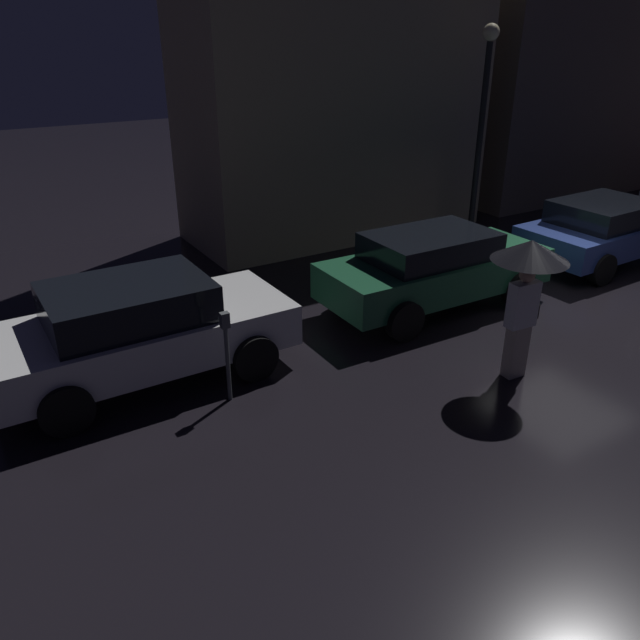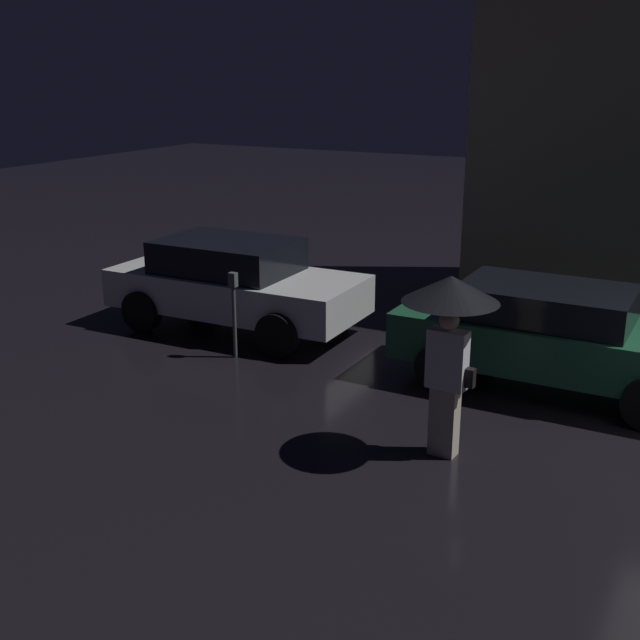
% 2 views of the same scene
% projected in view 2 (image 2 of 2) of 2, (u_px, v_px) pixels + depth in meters
% --- Properties ---
extents(parked_car_white, '(4.37, 2.06, 1.54)m').
position_uv_depth(parked_car_white, '(235.00, 282.00, 13.72)').
color(parked_car_white, silver).
rests_on(parked_car_white, ground).
extents(parked_car_green, '(4.43, 1.91, 1.47)m').
position_uv_depth(parked_car_green, '(553.00, 335.00, 11.11)').
color(parked_car_green, '#1E5638').
rests_on(parked_car_green, ground).
extents(pedestrian_with_umbrella, '(1.09, 1.09, 2.15)m').
position_uv_depth(pedestrian_with_umbrella, '(450.00, 315.00, 8.88)').
color(pedestrian_with_umbrella, beige).
rests_on(pedestrian_with_umbrella, ground).
extents(parking_meter, '(0.12, 0.10, 1.36)m').
position_uv_depth(parking_meter, '(234.00, 306.00, 12.28)').
color(parking_meter, '#4C5154').
rests_on(parking_meter, ground).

